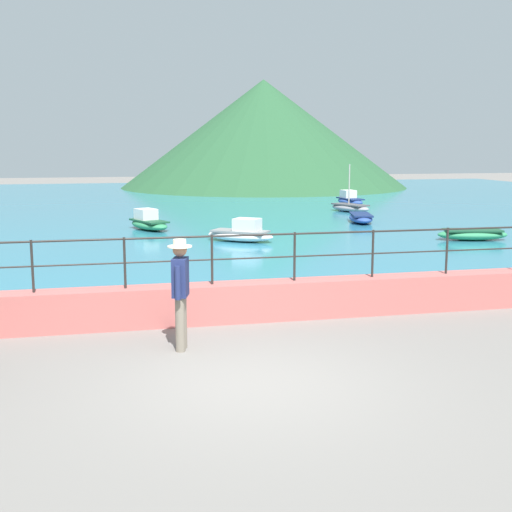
# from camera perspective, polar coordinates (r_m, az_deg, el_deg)

# --- Properties ---
(ground_plane) EXTENTS (120.00, 120.00, 0.00)m
(ground_plane) POSITION_cam_1_polar(r_m,az_deg,el_deg) (9.21, -0.52, -10.72)
(ground_plane) COLOR slate
(promenade_wall) EXTENTS (20.00, 0.56, 0.70)m
(promenade_wall) POSITION_cam_1_polar(r_m,az_deg,el_deg) (12.12, -3.73, -4.04)
(promenade_wall) COLOR #BC605B
(promenade_wall) RESTS_ON ground
(railing) EXTENTS (18.44, 0.04, 0.90)m
(railing) POSITION_cam_1_polar(r_m,az_deg,el_deg) (11.93, -3.78, 0.47)
(railing) COLOR #282623
(railing) RESTS_ON promenade_wall
(lake_water) EXTENTS (64.00, 44.32, 0.06)m
(lake_water) POSITION_cam_1_polar(r_m,az_deg,el_deg) (34.48, -9.66, 4.10)
(lake_water) COLOR teal
(lake_water) RESTS_ON ground
(hill_main) EXTENTS (21.31, 21.31, 7.92)m
(hill_main) POSITION_cam_1_polar(r_m,az_deg,el_deg) (50.47, 0.64, 10.36)
(hill_main) COLOR #285633
(hill_main) RESTS_ON ground
(person_walking) EXTENTS (0.38, 0.55, 1.75)m
(person_walking) POSITION_cam_1_polar(r_m,az_deg,el_deg) (10.41, -6.46, -2.79)
(person_walking) COLOR slate
(person_walking) RESTS_ON ground
(boat_0) EXTENTS (1.72, 2.47, 0.76)m
(boat_0) POSITION_cam_1_polar(r_m,az_deg,el_deg) (25.17, -9.15, 2.85)
(boat_0) COLOR #338C59
(boat_0) RESTS_ON lake_water
(boat_2) EXTENTS (1.42, 2.45, 0.36)m
(boat_2) POSITION_cam_1_polar(r_m,az_deg,el_deg) (27.42, 8.93, 3.24)
(boat_2) COLOR #2D4C9E
(boat_2) RESTS_ON lake_water
(boat_3) EXTENTS (1.11, 2.38, 0.76)m
(boat_3) POSITION_cam_1_polar(r_m,az_deg,el_deg) (35.50, 8.00, 4.78)
(boat_3) COLOR #2D4C9E
(boat_3) RESTS_ON lake_water
(boat_5) EXTENTS (2.44, 1.39, 0.36)m
(boat_5) POSITION_cam_1_polar(r_m,az_deg,el_deg) (23.22, 17.97, 1.78)
(boat_5) COLOR #338C59
(boat_5) RESTS_ON lake_water
(boat_6) EXTENTS (2.39, 2.08, 0.76)m
(boat_6) POSITION_cam_1_polar(r_m,az_deg,el_deg) (21.80, -1.24, 1.96)
(boat_6) COLOR white
(boat_6) RESTS_ON lake_water
(boat_7) EXTENTS (1.73, 2.47, 2.22)m
(boat_7) POSITION_cam_1_polar(r_m,az_deg,el_deg) (31.84, 8.03, 4.13)
(boat_7) COLOR gray
(boat_7) RESTS_ON lake_water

